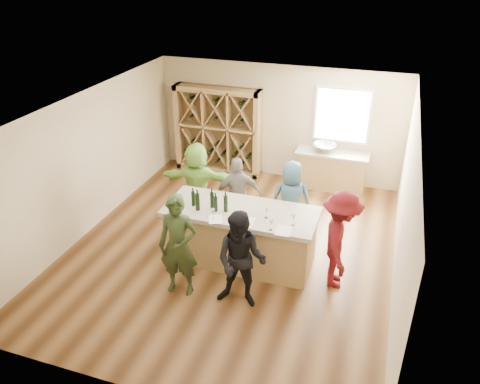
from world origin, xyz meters
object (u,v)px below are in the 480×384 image
(wine_bottle_a, at_px, (193,199))
(person_far_right, at_px, (291,200))
(wine_bottle_d, at_px, (216,204))
(person_near_right, at_px, (241,261))
(person_far_mid, at_px, (238,195))
(person_far_left, at_px, (197,182))
(wine_bottle_b, at_px, (198,202))
(wine_bottle_e, at_px, (226,204))
(wine_bottle_c, at_px, (212,200))
(sink, at_px, (325,148))
(tasting_counter_base, at_px, (241,237))
(person_server, at_px, (340,240))
(wine_rack, at_px, (218,130))
(person_near_left, at_px, (178,246))

(wine_bottle_a, xyz_separation_m, person_far_right, (1.52, 1.26, -0.42))
(wine_bottle_d, relative_size, person_far_right, 0.18)
(person_near_right, height_order, person_far_mid, person_near_right)
(person_near_right, xyz_separation_m, person_far_mid, (-0.76, 2.11, -0.04))
(person_far_mid, xyz_separation_m, person_far_left, (-0.96, 0.20, 0.06))
(wine_bottle_b, relative_size, wine_bottle_e, 1.06)
(wine_bottle_c, bearing_deg, person_near_right, -49.92)
(sink, bearing_deg, person_far_left, -134.19)
(wine_bottle_a, height_order, wine_bottle_d, wine_bottle_d)
(sink, height_order, wine_bottle_d, wine_bottle_d)
(wine_bottle_d, height_order, wine_bottle_e, wine_bottle_e)
(wine_bottle_e, relative_size, person_far_right, 0.19)
(tasting_counter_base, distance_m, wine_bottle_a, 1.12)
(wine_bottle_b, distance_m, person_far_left, 1.60)
(person_server, xyz_separation_m, person_far_right, (-1.11, 1.25, -0.08))
(wine_bottle_d, xyz_separation_m, person_near_right, (0.78, -0.95, -0.38))
(tasting_counter_base, relative_size, wine_bottle_d, 9.20)
(person_near_right, height_order, person_server, person_server)
(person_server, bearing_deg, person_far_mid, 54.46)
(person_far_right, bearing_deg, wine_bottle_a, 25.17)
(wine_rack, height_order, sink, wine_rack)
(wine_bottle_b, relative_size, person_near_left, 0.18)
(wine_rack, bearing_deg, person_server, -46.08)
(wine_bottle_b, distance_m, person_server, 2.52)
(person_far_right, bearing_deg, person_near_right, 68.22)
(wine_bottle_e, bearing_deg, tasting_counter_base, 29.60)
(tasting_counter_base, height_order, person_far_mid, person_far_mid)
(sink, distance_m, person_near_right, 4.67)
(wine_rack, xyz_separation_m, person_server, (3.55, -3.69, -0.22))
(wine_rack, xyz_separation_m, person_far_left, (0.44, -2.39, -0.24))
(person_near_right, distance_m, person_server, 1.72)
(tasting_counter_base, bearing_deg, sink, 75.37)
(wine_bottle_b, bearing_deg, wine_bottle_c, 39.63)
(wine_bottle_e, bearing_deg, sink, 72.48)
(sink, height_order, person_near_left, person_near_left)
(person_server, height_order, person_far_mid, person_server)
(wine_bottle_c, bearing_deg, person_far_right, 45.69)
(wine_bottle_e, distance_m, person_near_right, 1.23)
(wine_rack, bearing_deg, wine_bottle_d, -69.83)
(wine_rack, bearing_deg, wine_bottle_a, -75.87)
(sink, height_order, person_far_mid, person_far_mid)
(wine_bottle_a, height_order, wine_bottle_c, wine_bottle_c)
(wine_bottle_a, height_order, person_far_right, person_far_right)
(wine_bottle_c, bearing_deg, wine_bottle_b, -140.37)
(person_server, distance_m, person_far_left, 3.37)
(tasting_counter_base, height_order, wine_bottle_b, wine_bottle_b)
(wine_bottle_d, height_order, person_far_mid, person_far_mid)
(wine_bottle_d, bearing_deg, wine_bottle_a, 173.00)
(person_near_left, relative_size, person_server, 1.03)
(wine_rack, distance_m, wine_bottle_a, 3.82)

